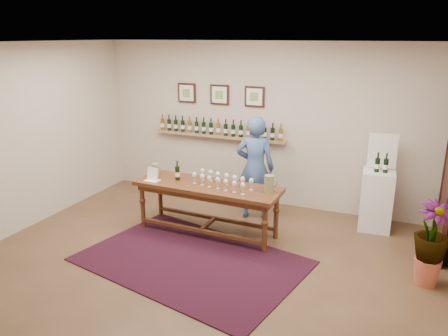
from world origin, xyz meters
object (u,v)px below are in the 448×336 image
at_px(tasting_table, 207,192).
at_px(potted_plant, 430,244).
at_px(person, 255,168).
at_px(display_pedestal, 376,200).

xyz_separation_m(tasting_table, potted_plant, (3.02, -0.25, -0.13)).
xyz_separation_m(potted_plant, person, (-2.58, 1.10, 0.32)).
bearing_deg(person, display_pedestal, 179.12).
height_order(tasting_table, display_pedestal, display_pedestal).
bearing_deg(tasting_table, display_pedestal, 28.17).
distance_m(tasting_table, display_pedestal, 2.59).
bearing_deg(display_pedestal, potted_plant, -63.08).
xyz_separation_m(display_pedestal, person, (-1.86, -0.32, 0.38)).
bearing_deg(display_pedestal, person, -170.36).
distance_m(display_pedestal, person, 1.93).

